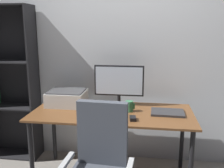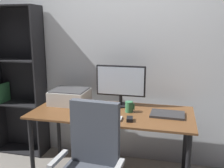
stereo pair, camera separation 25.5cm
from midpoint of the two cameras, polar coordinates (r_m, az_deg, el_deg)
name	(u,v)px [view 1 (the left image)]	position (r m, az deg, el deg)	size (l,w,h in m)	color
back_wall	(119,51)	(2.99, -0.98, 7.34)	(6.40, 0.10, 2.60)	silver
desk	(112,119)	(2.61, -2.77, -7.90)	(1.61, 0.73, 0.74)	brown
monitor	(119,83)	(2.72, -1.10, 0.22)	(0.53, 0.20, 0.44)	black
keyboard	(109,118)	(2.39, -3.77, -7.64)	(0.29, 0.11, 0.02)	#B7BABC
mouse	(133,118)	(2.35, 1.55, -7.73)	(0.06, 0.10, 0.03)	black
coffee_mug	(129,106)	(2.57, 1.08, -5.03)	(0.09, 0.08, 0.11)	#387F51
laptop	(167,112)	(2.56, 9.50, -6.32)	(0.32, 0.23, 0.02)	#2D2D30
printer	(67,98)	(2.85, -12.54, -3.03)	(0.40, 0.34, 0.16)	silver
bookshelf	(10,85)	(3.35, -23.90, -0.14)	(0.64, 0.28, 1.82)	black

